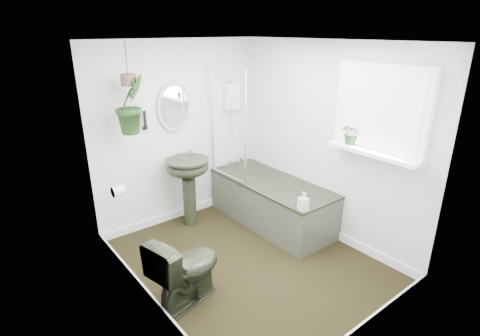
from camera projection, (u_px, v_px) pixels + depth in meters
floor at (248, 262)px, 4.13m from camera, size 2.30×2.80×0.02m
ceiling at (250, 40)px, 3.32m from camera, size 2.30×2.80×0.02m
wall_back at (179, 133)px, 4.76m from camera, size 2.30×0.02×2.30m
wall_front at (374, 215)px, 2.69m from camera, size 2.30×0.02×2.30m
wall_left at (140, 192)px, 3.05m from camera, size 0.02×2.80×2.30m
wall_right at (325, 142)px, 4.39m from camera, size 0.02×2.80×2.30m
skirting at (248, 257)px, 4.11m from camera, size 2.30×2.80×0.10m
bathtub at (272, 202)px, 4.85m from camera, size 0.72×1.72×0.58m
bath_screen at (228, 124)px, 4.68m from camera, size 0.04×0.72×1.40m
shower_box at (232, 96)px, 5.03m from camera, size 0.20×0.10×0.35m
oval_mirror at (175, 107)px, 4.57m from camera, size 0.46×0.03×0.62m
wall_sconce at (145, 120)px, 4.37m from camera, size 0.04×0.04×0.22m
toilet_roll_holder at (118, 191)px, 3.68m from camera, size 0.11×0.11×0.11m
window_recess at (381, 110)px, 3.66m from camera, size 0.08×1.00×0.90m
window_sill at (371, 153)px, 3.77m from camera, size 0.18×1.00×0.04m
window_blinds at (378, 111)px, 3.64m from camera, size 0.01×0.86×0.76m
toilet at (186, 268)px, 3.41m from camera, size 0.76×0.54×0.70m
pedestal_sink at (189, 192)px, 4.76m from camera, size 0.62×0.57×0.90m
sill_plant at (351, 132)px, 3.95m from camera, size 0.28×0.26×0.25m
hanging_plant at (131, 104)px, 3.98m from camera, size 0.41×0.36×0.63m
soap_bottle at (303, 201)px, 3.97m from camera, size 0.11×0.11×0.21m
hanging_pot at (128, 80)px, 3.89m from camera, size 0.16×0.16×0.12m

